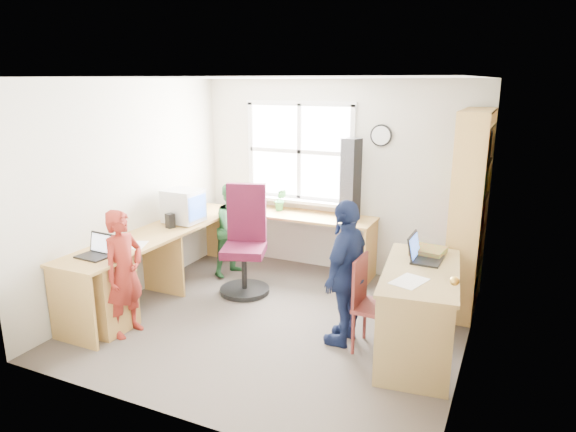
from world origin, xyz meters
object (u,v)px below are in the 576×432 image
object	(u,v)px
potted_plant	(280,200)
person_navy	(346,273)
person_red	(124,273)
l_desk	(154,269)
swivel_chair	(245,247)
laptop_left	(97,251)
cd_tower	(351,179)
laptop_right	(422,254)
wooden_chair	(370,301)
crt_monitor	(183,206)
bookshelf	(469,217)
right_desk	(420,293)
person_green	(234,229)

from	to	relation	value
potted_plant	person_navy	world-z (taller)	person_navy
person_red	person_navy	distance (m)	2.09
l_desk	swivel_chair	size ratio (longest dim) A/B	2.39
potted_plant	l_desk	bearing A→B (deg)	-109.82
laptop_left	cd_tower	xyz separation A→B (m)	(1.77, 2.31, 0.44)
laptop_left	l_desk	bearing A→B (deg)	73.62
laptop_right	wooden_chair	bearing A→B (deg)	136.57
wooden_chair	crt_monitor	distance (m)	2.58
wooden_chair	person_navy	size ratio (longest dim) A/B	0.64
person_navy	cd_tower	bearing A→B (deg)	-158.01
bookshelf	laptop_right	bearing A→B (deg)	-107.20
right_desk	cd_tower	size ratio (longest dim) A/B	1.47
laptop_left	person_navy	xyz separation A→B (m)	(2.26, 0.74, -0.12)
swivel_chair	l_desk	bearing A→B (deg)	-144.52
crt_monitor	person_red	bearing A→B (deg)	-77.25
right_desk	laptop_left	distance (m)	3.03
l_desk	potted_plant	bearing A→B (deg)	70.18
person_green	laptop_right	bearing A→B (deg)	-89.12
crt_monitor	laptop_right	bearing A→B (deg)	-3.31
swivel_chair	crt_monitor	bearing A→B (deg)	167.67
cd_tower	person_navy	xyz separation A→B (m)	(0.49, -1.57, -0.55)
crt_monitor	person_green	xyz separation A→B (m)	(0.39, 0.49, -0.37)
wooden_chair	cd_tower	xyz separation A→B (m)	(-0.73, 1.61, 0.77)
person_red	person_navy	bearing A→B (deg)	-66.05
l_desk	crt_monitor	size ratio (longest dim) A/B	7.03
l_desk	cd_tower	bearing A→B (deg)	48.32
laptop_right	person_navy	size ratio (longest dim) A/B	0.26
wooden_chair	right_desk	bearing A→B (deg)	18.88
bookshelf	person_red	bearing A→B (deg)	-144.86
crt_monitor	person_red	xyz separation A→B (m)	(0.25, -1.31, -0.34)
potted_plant	person_navy	xyz separation A→B (m)	(1.42, -1.58, -0.21)
right_desk	person_navy	xyz separation A→B (m)	(-0.65, -0.09, 0.11)
laptop_right	person_green	bearing A→B (deg)	73.98
laptop_right	cd_tower	xyz separation A→B (m)	(-1.10, 1.24, 0.39)
wooden_chair	person_navy	world-z (taller)	person_navy
right_desk	crt_monitor	xyz separation A→B (m)	(-2.86, 0.50, 0.38)
swivel_chair	person_green	xyz separation A→B (m)	(-0.38, 0.40, 0.05)
bookshelf	person_green	xyz separation A→B (m)	(-2.72, -0.21, -0.42)
bookshelf	right_desk	bearing A→B (deg)	-101.75
crt_monitor	person_navy	distance (m)	2.30
bookshelf	person_navy	distance (m)	1.60
person_red	person_green	world-z (taller)	person_red
cd_tower	person_red	bearing A→B (deg)	-104.89
l_desk	cd_tower	world-z (taller)	cd_tower
person_green	swivel_chair	bearing A→B (deg)	-118.55
right_desk	swivel_chair	distance (m)	2.18
right_desk	cd_tower	distance (m)	1.99
crt_monitor	right_desk	bearing A→B (deg)	-8.03
wooden_chair	person_navy	distance (m)	0.33
wooden_chair	potted_plant	distance (m)	2.36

